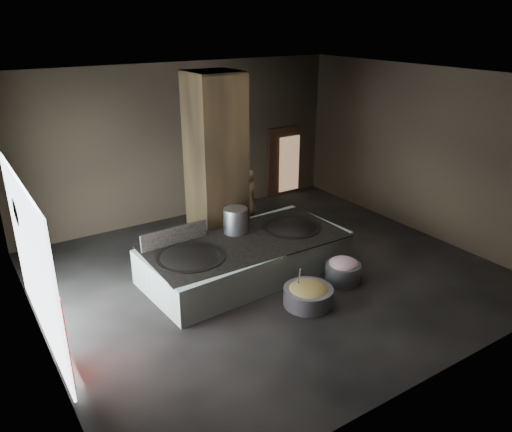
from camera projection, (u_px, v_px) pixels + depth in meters
floor at (268, 275)px, 11.82m from camera, size 10.00×9.00×0.10m
ceiling at (271, 75)px, 10.09m from camera, size 10.00×9.00×0.10m
back_wall at (181, 142)px, 14.50m from camera, size 10.00×0.10×4.50m
front_wall at (442, 264)px, 7.42m from camera, size 10.00×0.10×4.50m
left_wall at (23, 234)px, 8.41m from camera, size 0.10×9.00×4.50m
right_wall at (423, 151)px, 13.50m from camera, size 0.10×9.00×4.50m
pillar at (216, 165)px, 12.28m from camera, size 1.20×1.20×4.50m
hearth_platform at (246, 257)px, 11.70m from camera, size 4.88×2.57×0.82m
platform_cap at (246, 241)px, 11.55m from camera, size 4.64×2.23×0.03m
wok_left at (191, 260)px, 10.81m from camera, size 1.49×1.49×0.41m
wok_left_rim at (190, 257)px, 10.78m from camera, size 1.53×1.53×0.05m
wok_right at (291, 230)px, 12.29m from camera, size 1.39×1.39×0.39m
wok_right_rim at (292, 228)px, 12.27m from camera, size 1.42×1.42×0.05m
stock_pot at (236, 221)px, 11.89m from camera, size 0.58×0.58×0.62m
splash_guard at (174, 236)px, 11.32m from camera, size 1.65×0.17×0.41m
cook at (247, 202)px, 13.67m from camera, size 0.72×0.50×1.86m
veg_basin at (308, 296)px, 10.48m from camera, size 1.15×1.15×0.39m
veg_fill at (308, 290)px, 10.42m from camera, size 0.86×0.86×0.27m
ladle at (299, 280)px, 10.38m from camera, size 0.24×0.37×0.75m
meat_basin at (343, 272)px, 11.39m from camera, size 0.88×0.88×0.44m
meat_fill at (343, 264)px, 11.30m from camera, size 0.67×0.67×0.26m
doorway_near at (220, 174)px, 15.46m from camera, size 1.18×0.08×2.38m
doorway_near_glow at (219, 174)px, 15.66m from camera, size 0.85×0.04×2.01m
doorway_far at (283, 163)px, 16.66m from camera, size 1.18×0.08×2.38m
doorway_far_glow at (289, 164)px, 16.70m from camera, size 0.79×0.04×1.86m
left_opening at (33, 262)px, 8.86m from camera, size 0.04×4.20×3.10m
pavilion_sliver at (61, 333)px, 8.17m from camera, size 0.05×0.90×1.70m
tree_silhouette at (22, 211)px, 9.55m from camera, size 0.28×1.10×1.10m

